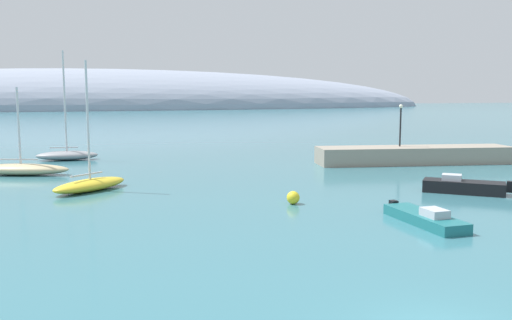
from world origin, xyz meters
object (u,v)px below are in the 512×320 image
sailboat_sand_near_shore (21,169)px  sailboat_yellow_outer_mooring (90,184)px  motorboat_teal_alongside_breakwater (425,218)px  mooring_buoy_yellow (293,198)px  harbor_lamp_post (401,120)px  motorboat_black_foreground (463,186)px  sailboat_grey_end_of_line (67,154)px

sailboat_sand_near_shore → sailboat_yellow_outer_mooring: sailboat_yellow_outer_mooring is taller
sailboat_sand_near_shore → motorboat_teal_alongside_breakwater: bearing=-28.6°
mooring_buoy_yellow → harbor_lamp_post: size_ratio=0.20×
harbor_lamp_post → sailboat_yellow_outer_mooring: bearing=-169.0°
sailboat_sand_near_shore → motorboat_black_foreground: sailboat_sand_near_shore is taller
sailboat_yellow_outer_mooring → mooring_buoy_yellow: sailboat_yellow_outer_mooring is taller
mooring_buoy_yellow → sailboat_yellow_outer_mooring: bearing=142.5°
sailboat_yellow_outer_mooring → motorboat_black_foreground: sailboat_yellow_outer_mooring is taller
harbor_lamp_post → sailboat_grey_end_of_line: bearing=156.5°
sailboat_sand_near_shore → motorboat_teal_alongside_breakwater: sailboat_sand_near_shore is taller
sailboat_yellow_outer_mooring → motorboat_black_foreground: bearing=-59.6°
sailboat_sand_near_shore → motorboat_black_foreground: bearing=-11.5°
sailboat_yellow_outer_mooring → motorboat_black_foreground: size_ratio=1.77×
sailboat_sand_near_shore → motorboat_teal_alongside_breakwater: size_ratio=1.40×
sailboat_grey_end_of_line → motorboat_teal_alongside_breakwater: (17.09, -33.84, -0.28)m
sailboat_yellow_outer_mooring → mooring_buoy_yellow: size_ratio=11.21×
sailboat_sand_near_shore → harbor_lamp_post: 33.75m
sailboat_grey_end_of_line → motorboat_teal_alongside_breakwater: bearing=-57.8°
sailboat_grey_end_of_line → motorboat_black_foreground: (24.83, -27.57, -0.15)m
motorboat_teal_alongside_breakwater → harbor_lamp_post: bearing=150.6°
sailboat_grey_end_of_line → harbor_lamp_post: (29.81, -12.98, 3.48)m
sailboat_sand_near_shore → motorboat_teal_alongside_breakwater: (20.62, -24.68, -0.19)m
sailboat_yellow_outer_mooring → motorboat_teal_alongside_breakwater: sailboat_yellow_outer_mooring is taller
sailboat_grey_end_of_line → motorboat_black_foreground: size_ratio=2.17×
motorboat_teal_alongside_breakwater → sailboat_yellow_outer_mooring: bearing=-132.5°
sailboat_sand_near_shore → motorboat_black_foreground: (28.36, -18.41, -0.05)m
motorboat_black_foreground → mooring_buoy_yellow: motorboat_black_foreground is taller
motorboat_black_foreground → mooring_buoy_yellow: (-12.09, 0.45, -0.06)m
sailboat_grey_end_of_line → sailboat_yellow_outer_mooring: bearing=-80.1°
mooring_buoy_yellow → harbor_lamp_post: harbor_lamp_post is taller
sailboat_grey_end_of_line → motorboat_teal_alongside_breakwater: sailboat_grey_end_of_line is taller
sailboat_sand_near_shore → harbor_lamp_post: size_ratio=2.05×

